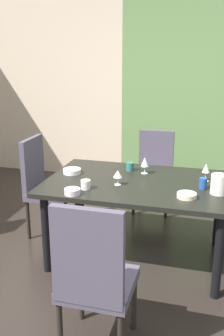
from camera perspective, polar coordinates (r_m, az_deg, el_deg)
The scene contains 16 objects.
ground_plane at distance 3.30m, azimuth -5.23°, elevation -16.78°, with size 6.22×5.63×0.02m, color #29221E.
back_panel_interior at distance 5.98m, azimuth -11.90°, elevation 12.80°, with size 2.81×0.10×2.82m, color beige.
dining_table at distance 3.32m, azimuth 4.05°, elevation -3.39°, with size 1.61×1.06×0.75m.
chair_left_far at distance 3.90m, azimuth -10.34°, elevation -2.24°, with size 0.45×0.44×1.01m.
chair_head_near at distance 2.31m, azimuth -2.75°, elevation -16.10°, with size 0.44×0.44×1.04m.
chair_head_far at distance 4.50m, azimuth 6.46°, elevation 0.21°, with size 0.44×0.45×0.94m.
wine_glass_center at distance 3.48m, azimuth 5.02°, elevation 0.89°, with size 0.08×0.08×0.16m.
wine_glass_near_window at distance 3.17m, azimuth 0.88°, elevation -0.94°, with size 0.08×0.08×0.13m.
wine_glass_left at distance 3.36m, azimuth 14.14°, elevation -0.10°, with size 0.07×0.07×0.16m.
serving_bowl_north at distance 2.97m, azimuth 11.32°, elevation -4.11°, with size 0.15×0.15×0.04m, color beige.
serving_bowl_corner at distance 3.51m, azimuth -6.10°, elevation -0.47°, with size 0.16×0.16×0.04m, color white.
serving_bowl_right at distance 2.99m, azimuth -6.06°, elevation -3.58°, with size 0.13×0.13×0.05m, color silver.
cup_near_shelf at distance 3.10m, azimuth -4.03°, elevation -2.53°, with size 0.08×0.08×0.08m, color silver.
cup_front at distance 3.57m, azimuth 2.78°, elevation 0.22°, with size 0.07×0.07×0.08m, color #2A655D.
cup_south at distance 3.18m, azimuth 13.70°, elevation -2.30°, with size 0.06×0.06×0.09m, color #1C4593.
pitcher_east at distance 3.09m, azimuth 16.00°, elevation -2.37°, with size 0.15×0.13×0.16m.
Camera 1 is at (0.99, -2.55, 1.83)m, focal length 40.00 mm.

